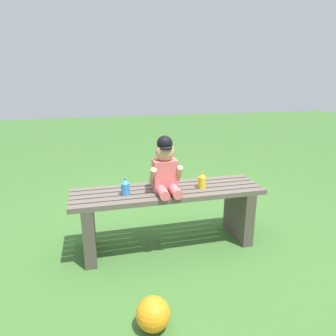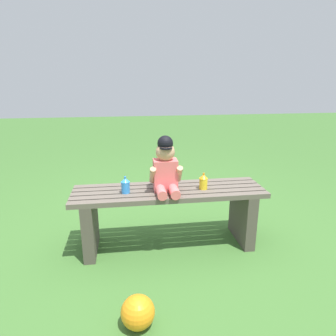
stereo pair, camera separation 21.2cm
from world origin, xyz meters
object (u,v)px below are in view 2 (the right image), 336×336
child_figure (166,168)px  toy_ball (138,312)px  park_bench (169,209)px  sippy_cup_left (125,185)px  sippy_cup_right (203,181)px

child_figure → toy_ball: 0.96m
park_bench → sippy_cup_left: 0.38m
park_bench → sippy_cup_left: (-0.32, -0.03, 0.22)m
park_bench → child_figure: child_figure is taller
park_bench → toy_ball: park_bench is taller
child_figure → park_bench: bearing=46.1°
toy_ball → sippy_cup_right: bearing=54.9°
child_figure → toy_ball: size_ratio=2.26×
sippy_cup_right → toy_ball: 1.01m
park_bench → toy_ball: (-0.27, -0.78, -0.21)m
park_bench → child_figure: size_ratio=3.49×
child_figure → sippy_cup_right: (0.28, 0.00, -0.12)m
sippy_cup_left → sippy_cup_right: (0.57, 0.00, 0.00)m
child_figure → toy_ball: (-0.25, -0.75, -0.55)m
park_bench → sippy_cup_right: (0.25, -0.03, 0.22)m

